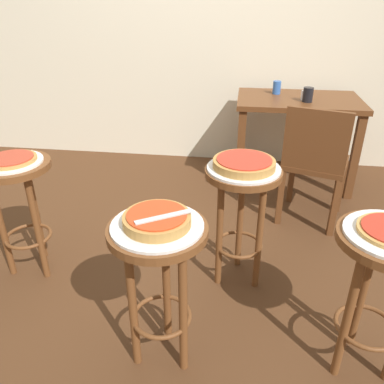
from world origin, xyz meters
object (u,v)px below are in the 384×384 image
(dining_table, at_px, (297,113))
(wooden_chair, at_px, (315,161))
(stool_foreground, at_px, (159,264))
(pizza_leftside, at_px, (10,159))
(pizza_foreground, at_px, (157,220))
(stool_rear, at_px, (242,200))
(pizza_rear, at_px, (244,163))
(pizza_server_knife, at_px, (163,217))
(serving_plate_leftside, at_px, (11,162))
(cup_near_edge, at_px, (308,95))
(serving_plate_rear, at_px, (244,168))
(stool_middle, at_px, (381,274))
(condiment_shaker, at_px, (304,95))
(serving_plate_foreground, at_px, (157,226))
(stool_leftside, at_px, (18,193))
(cup_far_edge, at_px, (277,87))

(dining_table, bearing_deg, wooden_chair, -84.64)
(stool_foreground, relative_size, pizza_leftside, 2.60)
(pizza_foreground, height_order, wooden_chair, wooden_chair)
(pizza_foreground, xyz_separation_m, dining_table, (0.73, 1.96, -0.12))
(stool_rear, distance_m, pizza_rear, 0.21)
(pizza_foreground, height_order, pizza_server_knife, pizza_server_knife)
(serving_plate_leftside, height_order, cup_near_edge, cup_near_edge)
(cup_near_edge, bearing_deg, pizza_leftside, -141.16)
(cup_near_edge, bearing_deg, stool_foreground, -112.79)
(pizza_foreground, distance_m, serving_plate_rear, 0.67)
(stool_foreground, distance_m, dining_table, 2.09)
(pizza_rear, bearing_deg, pizza_server_knife, -115.29)
(serving_plate_rear, xyz_separation_m, cup_near_edge, (0.46, 1.26, 0.09))
(pizza_foreground, height_order, stool_middle, pizza_foreground)
(condiment_shaker, distance_m, pizza_server_knife, 2.05)
(serving_plate_foreground, height_order, cup_near_edge, cup_near_edge)
(stool_rear, bearing_deg, pizza_leftside, -176.10)
(pizza_leftside, xyz_separation_m, serving_plate_rear, (1.21, 0.08, -0.02))
(stool_rear, bearing_deg, cup_near_edge, 69.97)
(pizza_foreground, bearing_deg, stool_rear, 61.64)
(wooden_chair, height_order, pizza_server_knife, wooden_chair)
(stool_leftside, bearing_deg, serving_plate_rear, 3.90)
(cup_far_edge, distance_m, wooden_chair, 0.89)
(serving_plate_leftside, relative_size, cup_near_edge, 2.94)
(serving_plate_foreground, relative_size, stool_middle, 0.52)
(wooden_chair, distance_m, pizza_server_knife, 1.53)
(stool_middle, xyz_separation_m, stool_leftside, (-1.76, 0.44, 0.00))
(stool_middle, distance_m, stool_leftside, 1.82)
(dining_table, bearing_deg, stool_foreground, -110.42)
(pizza_rear, height_order, condiment_shaker, condiment_shaker)
(pizza_leftside, distance_m, stool_rear, 1.23)
(cup_far_edge, bearing_deg, stool_leftside, -132.56)
(wooden_chair, bearing_deg, pizza_rear, -124.53)
(stool_middle, bearing_deg, serving_plate_rear, 136.36)
(stool_rear, bearing_deg, cup_far_edge, 80.95)
(stool_leftside, xyz_separation_m, serving_plate_leftside, (0.00, 0.00, 0.18))
(serving_plate_foreground, relative_size, pizza_server_knife, 1.63)
(serving_plate_foreground, height_order, pizza_leftside, pizza_leftside)
(stool_rear, relative_size, cup_far_edge, 6.54)
(pizza_foreground, distance_m, stool_middle, 0.90)
(serving_plate_leftside, relative_size, wooden_chair, 0.38)
(wooden_chair, bearing_deg, stool_rear, -124.53)
(pizza_foreground, distance_m, pizza_server_knife, 0.04)
(condiment_shaker, bearing_deg, pizza_server_knife, -110.58)
(serving_plate_foreground, bearing_deg, pizza_server_knife, -33.69)
(stool_middle, height_order, serving_plate_rear, serving_plate_rear)
(stool_middle, bearing_deg, pizza_foreground, -176.07)
(pizza_leftside, bearing_deg, pizza_rear, 3.90)
(dining_table, distance_m, condiment_shaker, 0.17)
(pizza_rear, relative_size, condiment_shaker, 4.29)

